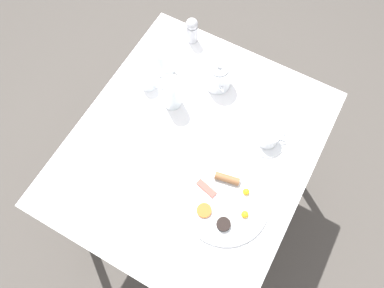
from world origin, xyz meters
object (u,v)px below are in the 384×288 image
water_glass_short (165,61)px  teapot_near (218,76)px  breakfast_plate (225,202)px  knife_by_plate (100,147)px  creamer_jug (148,81)px  fork_spare (302,113)px  spoon_for_tea (99,218)px  water_glass_tall (172,93)px  fork_by_plate (154,175)px  salt_grinder (192,30)px  teacup_with_saucer_left (268,138)px

water_glass_short → teapot_near: bearing=13.3°
breakfast_plate → water_glass_short: bearing=141.1°
knife_by_plate → creamer_jug: bearing=86.6°
breakfast_plate → teapot_near: (-0.26, 0.44, 0.05)m
water_glass_short → fork_spare: water_glass_short is taller
knife_by_plate → spoon_for_tea: 0.28m
water_glass_tall → knife_by_plate: size_ratio=0.73×
breakfast_plate → teapot_near: teapot_near is taller
water_glass_tall → water_glass_short: size_ratio=1.05×
water_glass_tall → water_glass_short: 0.16m
creamer_jug → fork_by_plate: size_ratio=0.57×
teapot_near → spoon_for_tea: teapot_near is taller
creamer_jug → salt_grinder: salt_grinder is taller
water_glass_tall → creamer_jug: (-0.13, 0.02, -0.04)m
teapot_near → fork_spare: bearing=57.3°
teapot_near → fork_by_plate: size_ratio=1.08×
breakfast_plate → fork_spare: bearing=77.8°
breakfast_plate → fork_by_plate: size_ratio=2.07×
water_glass_tall → spoon_for_tea: size_ratio=0.93×
teacup_with_saucer_left → fork_spare: bearing=68.4°
salt_grinder → spoon_for_tea: (0.10, -0.85, -0.06)m
creamer_jug → teacup_with_saucer_left: bearing=1.0°
spoon_for_tea → salt_grinder: bearing=96.4°
salt_grinder → knife_by_plate: bearing=-95.5°
salt_grinder → knife_by_plate: (-0.06, -0.62, -0.06)m
teacup_with_saucer_left → salt_grinder: 0.57m
water_glass_short → fork_by_plate: (0.20, -0.42, -0.07)m
water_glass_short → fork_by_plate: size_ratio=0.90×
fork_by_plate → breakfast_plate: bearing=7.3°
breakfast_plate → teapot_near: bearing=120.6°
fork_by_plate → water_glass_tall: bearing=107.4°
teapot_near → teacup_with_saucer_left: 0.32m
breakfast_plate → water_glass_tall: bearing=144.6°
salt_grinder → fork_by_plate: (0.18, -0.62, -0.06)m
teacup_with_saucer_left → water_glass_short: bearing=170.0°
fork_by_plate → knife_by_plate: 0.24m
water_glass_tall → creamer_jug: bearing=171.2°
water_glass_short → knife_by_plate: water_glass_short is taller
fork_spare → spoon_for_tea: bearing=-122.2°
knife_by_plate → fork_spare: size_ratio=1.11×
water_glass_short → spoon_for_tea: (0.11, -0.65, -0.07)m
water_glass_tall → creamer_jug: size_ratio=1.67×
breakfast_plate → knife_by_plate: (-0.52, -0.04, -0.01)m
water_glass_tall → teapot_near: bearing=55.5°
breakfast_plate → spoon_for_tea: breakfast_plate is taller
fork_by_plate → knife_by_plate: (-0.24, -0.00, 0.00)m
creamer_jug → knife_by_plate: bearing=-93.4°
creamer_jug → knife_by_plate: size_ratio=0.44×
teapot_near → creamer_jug: size_ratio=1.91×
teapot_near → knife_by_plate: bearing=-67.5°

